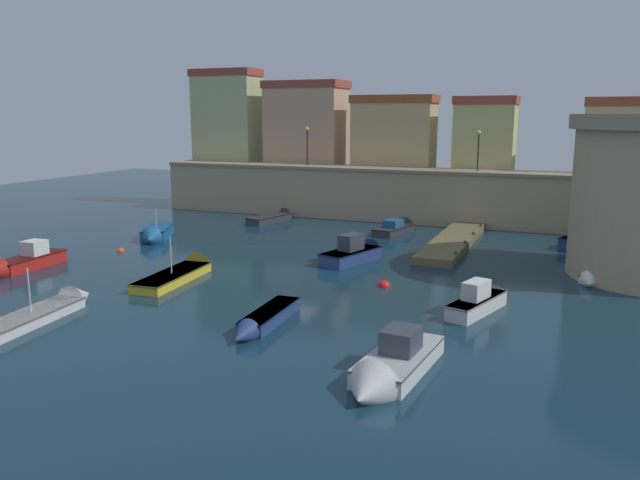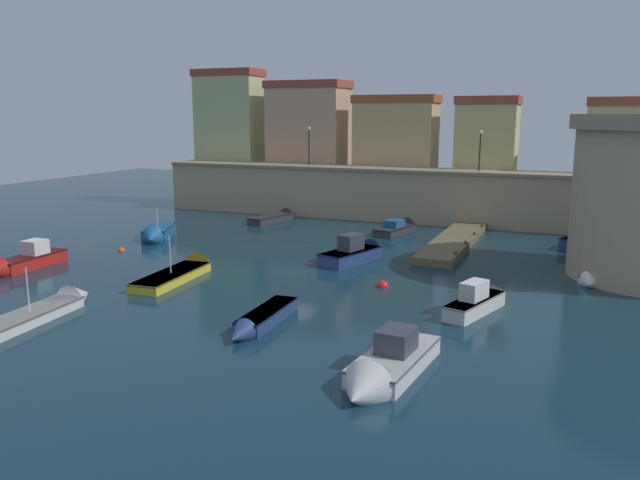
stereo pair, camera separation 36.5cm
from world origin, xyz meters
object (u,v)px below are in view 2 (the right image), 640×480
moored_boat_5 (358,252)px  mooring_buoy_0 (122,251)px  moored_boat_9 (592,277)px  quay_lamp_1 (480,144)px  quay_lamp_0 (309,140)px  moored_boat_2 (185,271)px  moored_boat_7 (259,321)px  moored_boat_11 (384,368)px  moored_boat_3 (22,262)px  moored_boat_12 (49,308)px  moored_boat_4 (278,217)px  moored_boat_0 (480,300)px  moored_boat_8 (156,234)px  moored_boat_6 (599,238)px  moored_boat_10 (400,228)px  mooring_buoy_1 (383,287)px

moored_boat_5 → mooring_buoy_0: (-15.54, -3.57, -0.53)m
moored_boat_9 → quay_lamp_1: bearing=-147.3°
quay_lamp_0 → moored_boat_2: size_ratio=0.47×
moored_boat_7 → moored_boat_11: 7.29m
moored_boat_3 → moored_boat_12: 9.81m
moored_boat_4 → mooring_buoy_0: size_ratio=11.89×
moored_boat_0 → moored_boat_8: 25.74m
moored_boat_3 → moored_boat_5: (17.44, 10.03, 0.04)m
moored_boat_4 → moored_boat_6: moored_boat_6 is taller
moored_boat_5 → moored_boat_7: bearing=-161.2°
moored_boat_2 → moored_boat_10: 19.34m
moored_boat_5 → moored_boat_8: 15.75m
moored_boat_4 → mooring_buoy_0: bearing=176.9°
quay_lamp_0 → quay_lamp_1: quay_lamp_0 is taller
moored_boat_9 → mooring_buoy_0: moored_boat_9 is taller
moored_boat_6 → moored_boat_10: 14.20m
quay_lamp_1 → moored_boat_4: size_ratio=0.56×
moored_boat_11 → moored_boat_12: moored_boat_12 is taller
moored_boat_3 → moored_boat_11: size_ratio=0.92×
moored_boat_0 → moored_boat_2: (-16.50, 0.11, -0.23)m
moored_boat_4 → moored_boat_6: (25.37, -0.72, 0.19)m
quay_lamp_1 → moored_boat_9: 19.01m
mooring_buoy_0 → moored_boat_0: bearing=-9.4°
quay_lamp_0 → moored_boat_7: quay_lamp_0 is taller
quay_lamp_1 → moored_boat_12: bearing=-114.4°
moored_boat_0 → moored_boat_10: size_ratio=1.01×
moored_boat_5 → moored_boat_9: (13.53, 0.08, -0.28)m
moored_boat_8 → moored_boat_12: bearing=-3.8°
moored_boat_3 → moored_boat_12: size_ratio=0.80×
moored_boat_8 → mooring_buoy_0: size_ratio=10.41×
quay_lamp_0 → moored_boat_12: bearing=-88.6°
moored_boat_0 → moored_boat_3: moored_boat_3 is taller
moored_boat_0 → moored_boat_5: 11.54m
moored_boat_2 → moored_boat_8: bearing=40.4°
moored_boat_2 → mooring_buoy_1: (11.09, 2.09, -0.28)m
moored_boat_0 → mooring_buoy_1: bearing=85.0°
moored_boat_3 → mooring_buoy_1: 21.26m
moored_boat_7 → moored_boat_8: moored_boat_8 is taller
moored_boat_10 → mooring_buoy_1: moored_boat_10 is taller
moored_boat_2 → moored_boat_3: size_ratio=1.29×
mooring_buoy_1 → mooring_buoy_0: bearing=174.5°
moored_boat_11 → mooring_buoy_0: 26.12m
moored_boat_2 → quay_lamp_1: bearing=-33.1°
moored_boat_3 → moored_boat_4: (6.07, 21.60, -0.18)m
moored_boat_3 → moored_boat_5: moored_boat_5 is taller
moored_boat_2 → moored_boat_10: bearing=-27.7°
moored_boat_2 → moored_boat_9: moored_boat_2 is taller
mooring_buoy_0 → moored_boat_11: bearing=-30.8°
moored_boat_8 → moored_boat_10: size_ratio=0.95×
mooring_buoy_1 → moored_boat_0: bearing=-22.1°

